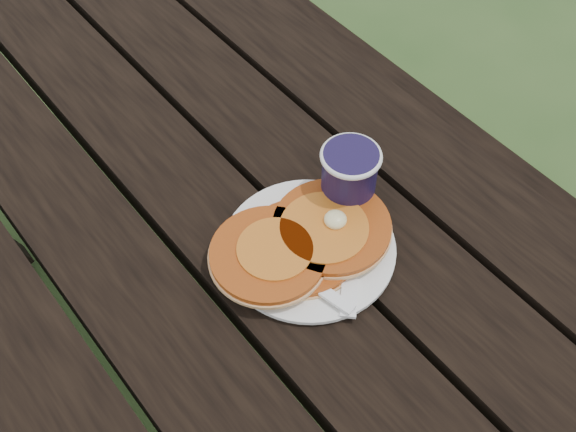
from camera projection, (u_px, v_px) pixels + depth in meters
ground at (227, 405)px, 1.60m from camera, size 60.00×60.00×0.00m
picnic_table at (214, 323)px, 1.31m from camera, size 1.36×1.80×0.75m
plate at (309, 248)px, 0.94m from camera, size 0.24×0.24×0.01m
pancake_stack at (303, 241)px, 0.93m from camera, size 0.24×0.17×0.04m
knife at (351, 256)px, 0.93m from camera, size 0.14×0.14×0.00m
fork at (317, 286)px, 0.89m from camera, size 0.06×0.16×0.01m
coffee_cup at (349, 175)px, 0.95m from camera, size 0.08×0.08×0.10m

